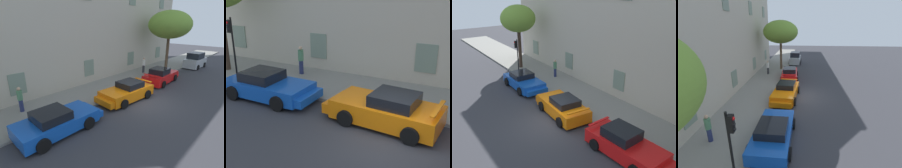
% 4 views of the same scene
% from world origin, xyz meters
% --- Properties ---
extents(ground_plane, '(80.00, 80.00, 0.00)m').
position_xyz_m(ground_plane, '(0.00, 0.00, 0.00)').
color(ground_plane, '#333338').
extents(sidewalk, '(60.00, 4.08, 0.14)m').
position_xyz_m(sidewalk, '(0.00, 4.23, 0.07)').
color(sidewalk, gray).
rests_on(sidewalk, ground).
extents(sportscar_red_lead, '(4.69, 2.28, 1.33)m').
position_xyz_m(sportscar_red_lead, '(-6.24, 1.40, 0.60)').
color(sportscar_red_lead, '#144CB2').
rests_on(sportscar_red_lead, ground).
extents(sportscar_yellow_flank, '(4.73, 2.42, 1.37)m').
position_xyz_m(sportscar_yellow_flank, '(-0.61, 1.37, 0.61)').
color(sportscar_yellow_flank, orange).
rests_on(sportscar_yellow_flank, ground).
extents(traffic_light, '(0.22, 0.36, 3.44)m').
position_xyz_m(traffic_light, '(-9.43, 2.31, 2.49)').
color(traffic_light, black).
rests_on(traffic_light, sidewalk).
extents(pedestrian_admiring, '(0.44, 0.44, 1.67)m').
position_xyz_m(pedestrian_admiring, '(-6.86, 4.93, 1.00)').
color(pedestrian_admiring, navy).
rests_on(pedestrian_admiring, sidewalk).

